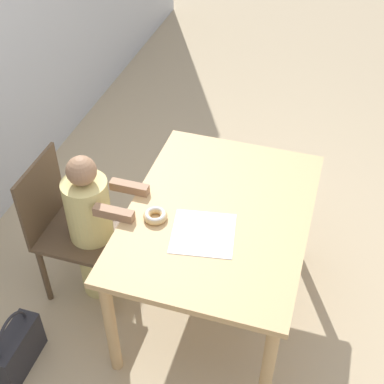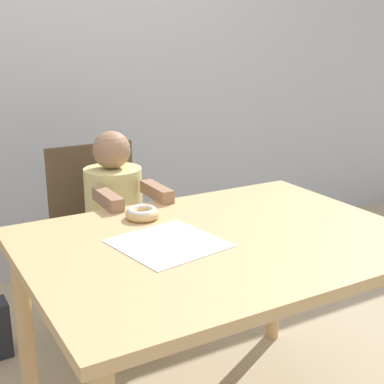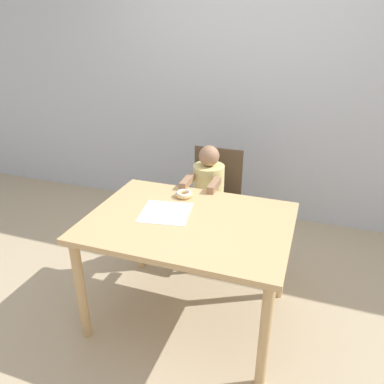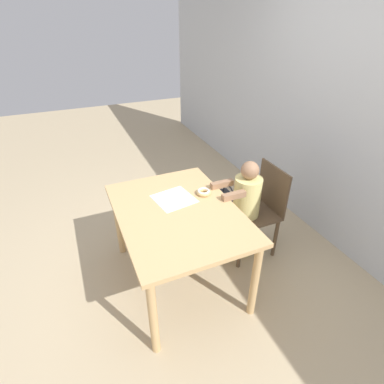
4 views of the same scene
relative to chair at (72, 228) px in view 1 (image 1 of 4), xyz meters
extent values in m
plane|color=tan|center=(0.08, -0.82, -0.46)|extent=(12.00, 12.00, 0.00)
cube|color=tan|center=(0.08, -0.82, 0.26)|extent=(1.22, 0.90, 0.03)
cylinder|color=tan|center=(-0.47, -1.20, -0.11)|extent=(0.06, 0.06, 0.70)
cylinder|color=tan|center=(0.63, -1.20, -0.11)|extent=(0.06, 0.06, 0.70)
cylinder|color=tan|center=(-0.47, -0.43, -0.11)|extent=(0.06, 0.06, 0.70)
cylinder|color=tan|center=(0.63, -0.43, -0.11)|extent=(0.06, 0.06, 0.70)
cube|color=brown|center=(0.00, -0.07, -0.02)|extent=(0.41, 0.45, 0.03)
cube|color=brown|center=(0.00, 0.15, 0.20)|extent=(0.41, 0.02, 0.42)
cylinder|color=brown|center=(-0.17, -0.26, -0.25)|extent=(0.04, 0.04, 0.42)
cylinder|color=brown|center=(0.17, -0.26, -0.25)|extent=(0.04, 0.04, 0.42)
cylinder|color=brown|center=(-0.17, 0.13, -0.25)|extent=(0.04, 0.04, 0.42)
cylinder|color=brown|center=(0.17, 0.13, -0.25)|extent=(0.04, 0.04, 0.42)
cylinder|color=#E0D17F|center=(0.00, -0.13, -0.23)|extent=(0.20, 0.20, 0.45)
cylinder|color=#E0D17F|center=(0.00, -0.13, 0.18)|extent=(0.24, 0.24, 0.37)
sphere|color=#997051|center=(0.00, -0.13, 0.44)|extent=(0.16, 0.16, 0.16)
cube|color=#997051|center=(-0.10, -0.33, 0.30)|extent=(0.05, 0.21, 0.05)
cube|color=#997051|center=(0.10, -0.33, 0.30)|extent=(0.05, 0.21, 0.05)
torus|color=#DBB270|center=(-0.05, -0.53, 0.29)|extent=(0.12, 0.12, 0.03)
torus|color=white|center=(-0.05, -0.53, 0.30)|extent=(0.10, 0.10, 0.02)
cube|color=white|center=(-0.08, -0.78, 0.28)|extent=(0.34, 0.34, 0.00)
cube|color=#232328|center=(-0.61, 0.06, -0.33)|extent=(0.33, 0.12, 0.25)
torus|color=#232328|center=(-0.61, 0.06, -0.21)|extent=(0.26, 0.02, 0.26)
camera|label=1|loc=(-1.81, -1.26, 2.11)|focal=50.00mm
camera|label=2|loc=(-0.78, -2.14, 0.89)|focal=50.00mm
camera|label=3|loc=(0.75, -2.67, 1.37)|focal=35.00mm
camera|label=4|loc=(1.86, -1.46, 1.59)|focal=28.00mm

